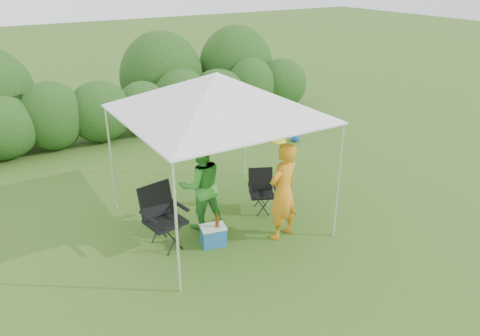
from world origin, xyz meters
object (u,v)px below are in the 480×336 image
cooler (213,235)px  chair_left (161,213)px  chair_right (261,188)px  man (283,191)px  canopy (217,94)px  woman (201,185)px

cooler → chair_left: bearing=159.9°
chair_right → chair_left: bearing=-150.4°
man → chair_left: bearing=-39.1°
canopy → cooler: (-0.47, -0.64, -2.28)m
chair_left → woman: woman is taller
chair_left → cooler: size_ratio=2.25×
chair_left → cooler: (0.73, -0.48, -0.44)m
chair_right → woman: size_ratio=0.50×
cooler → chair_right: bearing=37.0°
chair_left → canopy: bearing=-1.9°
chair_right → woman: bearing=-155.8°
chair_left → woman: bearing=2.6°
man → chair_right: bearing=-118.0°
canopy → cooler: 2.42m
canopy → cooler: canopy is taller
woman → man: bearing=143.5°
chair_right → chair_left: (-2.14, -0.15, 0.14)m
cooler → canopy: bearing=66.3°
cooler → man: bearing=-5.4°
chair_right → man: (-0.24, -1.02, 0.41)m
canopy → man: (0.69, -1.02, -1.58)m
canopy → cooler: bearing=-126.7°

